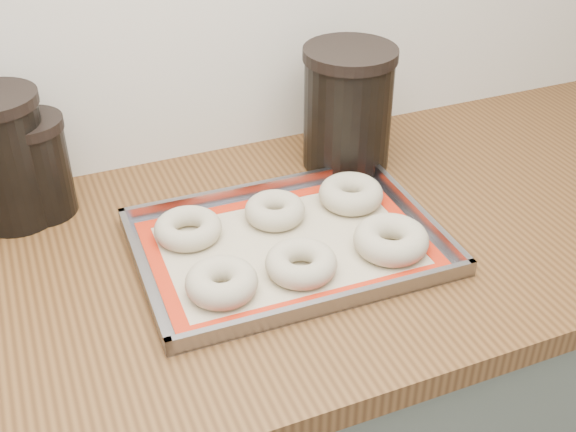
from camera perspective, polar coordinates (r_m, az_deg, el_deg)
name	(u,v)px	position (r m, az deg, el deg)	size (l,w,h in m)	color
countertop	(203,270)	(1.11, -6.74, -4.29)	(3.06, 0.68, 0.04)	brown
baking_tray	(288,245)	(1.11, 0.00, -2.27)	(0.47, 0.34, 0.03)	gray
baking_mat	(288,246)	(1.11, 0.00, -2.36)	(0.43, 0.30, 0.00)	#C6B793
bagel_front_left	(222,282)	(1.02, -5.27, -5.24)	(0.10, 0.10, 0.04)	#C0B394
bagel_front_mid	(301,263)	(1.05, 1.05, -3.75)	(0.11, 0.11, 0.04)	#C0B394
bagel_front_right	(391,240)	(1.10, 8.14, -1.86)	(0.11, 0.11, 0.04)	#C0B394
bagel_back_left	(188,228)	(1.13, -7.90, -0.98)	(0.11, 0.11, 0.03)	#C0B394
bagel_back_mid	(275,210)	(1.16, -1.04, 0.45)	(0.10, 0.10, 0.04)	#C0B394
bagel_back_right	(351,194)	(1.21, 5.00, 1.77)	(0.11, 0.11, 0.04)	#C0B394
canister_left	(6,158)	(1.22, -21.40, 4.28)	(0.14, 0.14, 0.22)	black
canister_mid	(37,167)	(1.23, -19.25, 3.70)	(0.11, 0.11, 0.17)	black
canister_right	(348,108)	(1.30, 4.75, 8.53)	(0.16, 0.16, 0.22)	black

